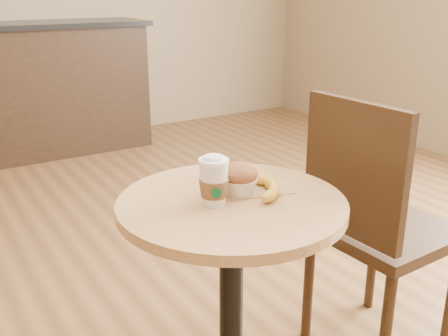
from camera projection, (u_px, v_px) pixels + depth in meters
name	position (u px, v px, depth m)	size (l,w,h in m)	color
cafe_table	(231.00, 278.00, 1.52)	(0.63, 0.63, 0.75)	black
chair_right	(374.00, 222.00, 1.81)	(0.45, 0.45, 0.97)	#352212
service_counter	(3.00, 92.00, 4.06)	(2.30, 0.65, 1.04)	black
kraft_bag	(246.00, 187.00, 1.52)	(0.24, 0.18, 0.00)	#A17D4E
coffee_cup	(214.00, 183.00, 1.38)	(0.08, 0.08, 0.14)	white
muffin	(240.00, 179.00, 1.45)	(0.10, 0.10, 0.09)	silver
banana	(257.00, 184.00, 1.49)	(0.13, 0.24, 0.03)	gold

